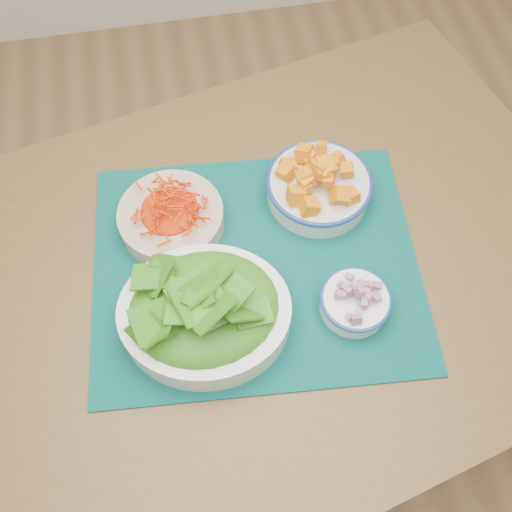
% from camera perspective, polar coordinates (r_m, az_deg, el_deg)
% --- Properties ---
extents(ground, '(4.00, 4.00, 0.00)m').
position_cam_1_polar(ground, '(1.67, 7.18, -23.32)').
color(ground, '#A67C50').
rests_on(ground, ground).
extents(table, '(1.50, 1.17, 0.75)m').
position_cam_1_polar(table, '(1.10, -1.05, -3.65)').
color(table, brown).
rests_on(table, ground).
extents(placemat, '(0.62, 0.52, 0.00)m').
position_cam_1_polar(placemat, '(1.03, -0.00, -0.87)').
color(placemat, '#01332F').
rests_on(placemat, table).
extents(carrot_bowl, '(0.23, 0.23, 0.07)m').
position_cam_1_polar(carrot_bowl, '(1.05, -8.53, 4.08)').
color(carrot_bowl, beige).
rests_on(carrot_bowl, placemat).
extents(squash_bowl, '(0.26, 0.26, 0.10)m').
position_cam_1_polar(squash_bowl, '(1.07, 6.37, 7.39)').
color(squash_bowl, silver).
rests_on(squash_bowl, placemat).
extents(lettuce_bowl, '(0.31, 0.28, 0.12)m').
position_cam_1_polar(lettuce_bowl, '(0.93, -5.21, -5.28)').
color(lettuce_bowl, white).
rests_on(lettuce_bowl, placemat).
extents(onion_bowl, '(0.14, 0.14, 0.06)m').
position_cam_1_polar(onion_bowl, '(0.97, 9.91, -4.38)').
color(onion_bowl, white).
rests_on(onion_bowl, placemat).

